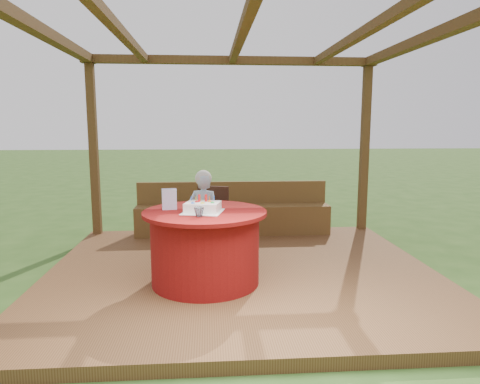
{
  "coord_description": "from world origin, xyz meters",
  "views": [
    {
      "loc": [
        -0.38,
        -4.84,
        1.78
      ],
      "look_at": [
        0.0,
        0.25,
        1.0
      ],
      "focal_mm": 32.0,
      "sensor_mm": 36.0,
      "label": 1
    }
  ],
  "objects_px": {
    "elderly_woman": "(204,212)",
    "chair": "(210,217)",
    "gift_bag": "(169,199)",
    "drinking_glass": "(199,212)",
    "table": "(205,246)",
    "bench": "(233,217)",
    "birthday_cake": "(203,207)"
  },
  "relations": [
    {
      "from": "table",
      "to": "chair",
      "type": "bearing_deg",
      "value": 86.76
    },
    {
      "from": "bench",
      "to": "chair",
      "type": "bearing_deg",
      "value": -109.46
    },
    {
      "from": "chair",
      "to": "bench",
      "type": "bearing_deg",
      "value": 70.54
    },
    {
      "from": "chair",
      "to": "birthday_cake",
      "type": "height_order",
      "value": "birthday_cake"
    },
    {
      "from": "table",
      "to": "drinking_glass",
      "type": "distance_m",
      "value": 0.53
    },
    {
      "from": "table",
      "to": "chair",
      "type": "distance_m",
      "value": 1.13
    },
    {
      "from": "table",
      "to": "chair",
      "type": "height_order",
      "value": "chair"
    },
    {
      "from": "gift_bag",
      "to": "drinking_glass",
      "type": "distance_m",
      "value": 0.53
    },
    {
      "from": "elderly_woman",
      "to": "drinking_glass",
      "type": "relative_size",
      "value": 11.11
    },
    {
      "from": "gift_bag",
      "to": "drinking_glass",
      "type": "xyz_separation_m",
      "value": [
        0.32,
        -0.41,
        -0.06
      ]
    },
    {
      "from": "elderly_woman",
      "to": "drinking_glass",
      "type": "xyz_separation_m",
      "value": [
        -0.03,
        -1.27,
        0.26
      ]
    },
    {
      "from": "elderly_woman",
      "to": "chair",
      "type": "bearing_deg",
      "value": 59.89
    },
    {
      "from": "table",
      "to": "elderly_woman",
      "type": "xyz_separation_m",
      "value": [
        -0.02,
        0.97,
        0.18
      ]
    },
    {
      "from": "elderly_woman",
      "to": "gift_bag",
      "type": "distance_m",
      "value": 0.98
    },
    {
      "from": "drinking_glass",
      "to": "elderly_woman",
      "type": "bearing_deg",
      "value": 88.56
    },
    {
      "from": "birthday_cake",
      "to": "gift_bag",
      "type": "bearing_deg",
      "value": 151.79
    },
    {
      "from": "table",
      "to": "birthday_cake",
      "type": "relative_size",
      "value": 2.77
    },
    {
      "from": "bench",
      "to": "elderly_woman",
      "type": "bearing_deg",
      "value": -110.92
    },
    {
      "from": "bench",
      "to": "drinking_glass",
      "type": "bearing_deg",
      "value": -101.05
    },
    {
      "from": "table",
      "to": "birthday_cake",
      "type": "bearing_deg",
      "value": -105.29
    },
    {
      "from": "chair",
      "to": "table",
      "type": "bearing_deg",
      "value": -93.24
    },
    {
      "from": "bench",
      "to": "gift_bag",
      "type": "bearing_deg",
      "value": -111.62
    },
    {
      "from": "chair",
      "to": "gift_bag",
      "type": "bearing_deg",
      "value": -113.72
    },
    {
      "from": "gift_bag",
      "to": "chair",
      "type": "bearing_deg",
      "value": 58.33
    },
    {
      "from": "chair",
      "to": "elderly_woman",
      "type": "relative_size",
      "value": 0.78
    },
    {
      "from": "table",
      "to": "gift_bag",
      "type": "xyz_separation_m",
      "value": [
        -0.38,
        0.12,
        0.5
      ]
    },
    {
      "from": "chair",
      "to": "drinking_glass",
      "type": "relative_size",
      "value": 8.71
    },
    {
      "from": "chair",
      "to": "birthday_cake",
      "type": "distance_m",
      "value": 1.25
    },
    {
      "from": "chair",
      "to": "gift_bag",
      "type": "relative_size",
      "value": 4.02
    },
    {
      "from": "table",
      "to": "elderly_woman",
      "type": "relative_size",
      "value": 1.16
    },
    {
      "from": "drinking_glass",
      "to": "table",
      "type": "bearing_deg",
      "value": 79.71
    },
    {
      "from": "bench",
      "to": "gift_bag",
      "type": "xyz_separation_m",
      "value": [
        -0.8,
        -2.02,
        0.63
      ]
    }
  ]
}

